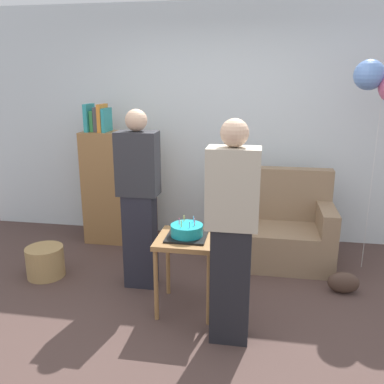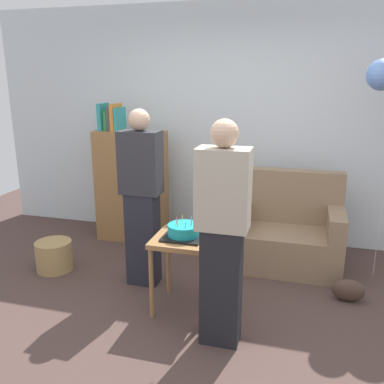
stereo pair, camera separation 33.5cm
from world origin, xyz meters
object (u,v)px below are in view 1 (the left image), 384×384
at_px(person_blowing_candles, 139,200).
at_px(wicker_basket, 45,262).
at_px(birthday_cake, 187,231).
at_px(handbag, 343,283).
at_px(bookshelf, 119,186).
at_px(side_table, 187,249).
at_px(couch, 278,230).
at_px(person_holding_cake, 232,234).

height_order(person_blowing_candles, wicker_basket, person_blowing_candles).
bearing_deg(birthday_cake, wicker_basket, 167.11).
bearing_deg(handbag, bookshelf, 160.13).
xyz_separation_m(birthday_cake, wicker_basket, (-1.47, 0.34, -0.54)).
distance_m(side_table, handbag, 1.50).
bearing_deg(handbag, couch, 133.17).
xyz_separation_m(couch, person_holding_cake, (-0.38, -1.46, 0.49)).
bearing_deg(side_table, couch, 55.02).
bearing_deg(handbag, person_holding_cake, -138.86).
xyz_separation_m(bookshelf, birthday_cake, (1.05, -1.35, 0.01)).
bearing_deg(birthday_cake, person_holding_cake, -42.79).
height_order(person_blowing_candles, person_holding_cake, same).
distance_m(couch, wicker_basket, 2.37).
bearing_deg(wicker_basket, birthday_cake, -12.89).
bearing_deg(couch, side_table, -124.98).
bearing_deg(couch, wicker_basket, -161.17).
distance_m(bookshelf, person_holding_cake, 2.24).
bearing_deg(person_holding_cake, side_table, -38.19).
bearing_deg(wicker_basket, side_table, -12.89).
bearing_deg(person_holding_cake, handbag, -134.26).
height_order(bookshelf, person_blowing_candles, person_blowing_candles).
distance_m(birthday_cake, wicker_basket, 1.60).
distance_m(couch, handbag, 0.88).
distance_m(bookshelf, person_blowing_candles, 1.16).
xyz_separation_m(bookshelf, person_holding_cake, (1.43, -1.71, 0.16)).
relative_size(birthday_cake, person_holding_cake, 0.20).
height_order(wicker_basket, handbag, wicker_basket).
relative_size(bookshelf, birthday_cake, 5.01).
distance_m(bookshelf, birthday_cake, 1.71).
relative_size(wicker_basket, handbag, 1.29).
xyz_separation_m(person_blowing_candles, person_holding_cake, (0.88, -0.69, 0.00)).
distance_m(couch, bookshelf, 1.87).
height_order(side_table, wicker_basket, side_table).
relative_size(side_table, wicker_basket, 1.78).
distance_m(birthday_cake, handbag, 1.55).
bearing_deg(birthday_cake, couch, 55.02).
bearing_deg(wicker_basket, bookshelf, 67.47).
bearing_deg(wicker_basket, person_holding_cake, -20.49).
distance_m(birthday_cake, person_blowing_candles, 0.62).
height_order(person_holding_cake, handbag, person_holding_cake).
xyz_separation_m(side_table, person_holding_cake, (0.39, -0.36, 0.29)).
relative_size(bookshelf, wicker_basket, 4.46).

